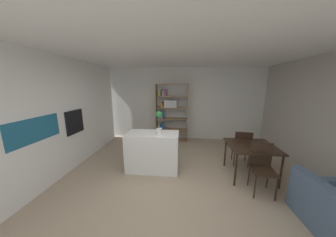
# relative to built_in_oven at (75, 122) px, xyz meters

# --- Properties ---
(ground_plane) EXTENTS (8.73, 8.73, 0.00)m
(ground_plane) POSITION_rel_built_in_oven_xyz_m (2.47, -0.67, -1.16)
(ground_plane) COLOR tan
(ceiling_slab) EXTENTS (6.36, 6.28, 0.06)m
(ceiling_slab) POSITION_rel_built_in_oven_xyz_m (2.47, -0.67, 1.57)
(ceiling_slab) COLOR white
(ceiling_slab) RESTS_ON ground_plane
(back_partition) EXTENTS (6.36, 0.06, 2.70)m
(back_partition) POSITION_rel_built_in_oven_xyz_m (2.47, 2.44, 0.19)
(back_partition) COLOR silver
(back_partition) RESTS_ON ground_plane
(tall_cabinet_run_left) EXTENTS (0.62, 5.67, 2.70)m
(tall_cabinet_run_left) POSITION_rel_built_in_oven_xyz_m (-0.33, -0.67, 0.19)
(tall_cabinet_run_left) COLOR white
(tall_cabinet_run_left) RESTS_ON ground_plane
(cabinet_niche_splashback) EXTENTS (0.01, 1.06, 0.45)m
(cabinet_niche_splashback) POSITION_rel_built_in_oven_xyz_m (-0.02, -1.03, 0.08)
(cabinet_niche_splashback) COLOR #1E6084
(cabinet_niche_splashback) RESTS_ON ground_plane
(built_in_oven) EXTENTS (0.06, 0.58, 0.58)m
(built_in_oven) POSITION_rel_built_in_oven_xyz_m (0.00, 0.00, 0.00)
(built_in_oven) COLOR black
(built_in_oven) RESTS_ON ground_plane
(kitchen_island) EXTENTS (1.24, 0.63, 0.93)m
(kitchen_island) POSITION_rel_built_in_oven_xyz_m (1.96, -0.02, -0.70)
(kitchen_island) COLOR white
(kitchen_island) RESTS_ON ground_plane
(potted_plant_on_island) EXTENTS (0.15, 0.15, 0.54)m
(potted_plant_on_island) POSITION_rel_built_in_oven_xyz_m (2.13, -0.08, 0.08)
(potted_plant_on_island) COLOR white
(potted_plant_on_island) RESTS_ON kitchen_island
(open_bookshelf) EXTENTS (1.17, 0.36, 2.10)m
(open_bookshelf) POSITION_rel_built_in_oven_xyz_m (2.16, 2.12, -0.01)
(open_bookshelf) COLOR #997551
(open_bookshelf) RESTS_ON ground_plane
(dining_table) EXTENTS (0.99, 0.95, 0.74)m
(dining_table) POSITION_rel_built_in_oven_xyz_m (4.21, -0.10, -0.49)
(dining_table) COLOR black
(dining_table) RESTS_ON ground_plane
(dining_chair_far) EXTENTS (0.46, 0.49, 0.93)m
(dining_chair_far) POSITION_rel_built_in_oven_xyz_m (4.19, 0.40, -0.61)
(dining_chair_far) COLOR black
(dining_chair_far) RESTS_ON ground_plane
(dining_chair_near) EXTENTS (0.46, 0.49, 0.95)m
(dining_chair_near) POSITION_rel_built_in_oven_xyz_m (4.22, -0.59, -0.60)
(dining_chair_near) COLOR black
(dining_chair_near) RESTS_ON ground_plane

